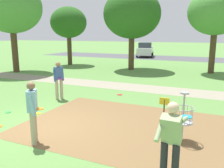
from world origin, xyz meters
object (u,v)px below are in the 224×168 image
at_px(frisbee_mid_grass, 38,113).
at_px(parked_car_leftmost, 145,50).
at_px(player_foreground_watching, 59,78).
at_px(frisbee_near_basket, 8,112).
at_px(player_waiting_right, 33,109).
at_px(tree_near_right, 11,7).
at_px(frisbee_far_left, 120,95).
at_px(tree_mid_center, 69,23).
at_px(player_throwing, 171,140).
at_px(tree_near_left, 132,14).
at_px(disc_golf_basket, 181,114).
at_px(tree_mid_right, 216,12).

distance_m(frisbee_mid_grass, parked_car_leftmost, 23.56).
height_order(player_foreground_watching, frisbee_near_basket, player_foreground_watching).
height_order(player_waiting_right, tree_near_right, tree_near_right).
distance_m(frisbee_far_left, tree_mid_center, 12.99).
distance_m(player_foreground_watching, tree_mid_center, 12.79).
height_order(player_waiting_right, frisbee_near_basket, player_waiting_right).
height_order(tree_near_right, tree_mid_center, tree_near_right).
bearing_deg(frisbee_mid_grass, player_waiting_right, -50.11).
height_order(player_throwing, parked_car_leftmost, parked_car_leftmost).
height_order(tree_mid_center, parked_car_leftmost, tree_mid_center).
bearing_deg(player_foreground_watching, tree_near_left, 90.90).
height_order(player_foreground_watching, player_throwing, same).
height_order(disc_golf_basket, tree_near_left, tree_near_left).
relative_size(player_throwing, tree_mid_center, 0.32).
relative_size(frisbee_far_left, tree_near_right, 0.04).
distance_m(player_throwing, tree_near_right, 17.12).
bearing_deg(player_waiting_right, player_throwing, -6.41).
xyz_separation_m(disc_golf_basket, tree_mid_right, (0.34, 12.85, 3.72)).
xyz_separation_m(disc_golf_basket, player_throwing, (0.13, -2.23, 0.23)).
bearing_deg(player_waiting_right, tree_mid_right, 75.08).
bearing_deg(player_throwing, frisbee_mid_grass, 156.21).
distance_m(disc_golf_basket, tree_near_left, 14.00).
relative_size(player_waiting_right, tree_near_left, 0.27).
bearing_deg(player_waiting_right, player_foreground_watching, 118.01).
height_order(frisbee_far_left, parked_car_leftmost, parked_car_leftmost).
relative_size(tree_near_left, tree_mid_center, 1.19).
relative_size(player_throwing, parked_car_leftmost, 0.38).
distance_m(tree_mid_center, tree_mid_right, 12.59).
relative_size(disc_golf_basket, tree_near_left, 0.22).
relative_size(frisbee_near_basket, tree_mid_center, 0.04).
bearing_deg(player_foreground_watching, tree_near_right, 146.96).
relative_size(disc_golf_basket, player_foreground_watching, 0.81).
xyz_separation_m(player_throwing, parked_car_leftmost, (-8.10, 25.72, -0.06)).
relative_size(player_foreground_watching, tree_near_right, 0.25).
relative_size(tree_near_left, parked_car_leftmost, 1.43).
xyz_separation_m(player_foreground_watching, tree_mid_right, (6.00, 10.74, 3.50)).
distance_m(tree_near_right, tree_mid_right, 15.00).
relative_size(player_waiting_right, frisbee_mid_grass, 6.91).
relative_size(player_foreground_watching, tree_near_left, 0.27).
distance_m(disc_golf_basket, frisbee_far_left, 5.30).
bearing_deg(player_throwing, frisbee_far_left, 120.10).
bearing_deg(tree_near_left, tree_mid_right, 6.24).
xyz_separation_m(frisbee_far_left, tree_near_right, (-10.13, 3.31, 4.83)).
xyz_separation_m(player_waiting_right, frisbee_far_left, (0.12, 5.77, -0.96)).
relative_size(tree_near_left, tree_mid_right, 1.04).
bearing_deg(tree_near_right, tree_mid_center, 76.14).
height_order(frisbee_near_basket, frisbee_mid_grass, same).
bearing_deg(disc_golf_basket, player_throwing, -86.60).
distance_m(tree_near_left, parked_car_leftmost, 12.04).
bearing_deg(player_waiting_right, frisbee_mid_grass, 129.89).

